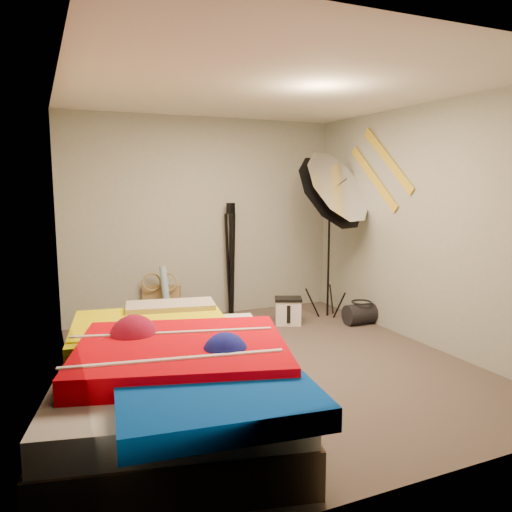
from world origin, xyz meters
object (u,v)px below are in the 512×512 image
camera_tripod (231,251)px  duffel_bag (361,314)px  tote_bag (162,304)px  bed (175,378)px  photo_umbrella (330,194)px  wrapping_roll (166,296)px  camera_case (288,312)px

camera_tripod → duffel_bag: bearing=-39.7°
tote_bag → bed: (-0.52, -2.61, 0.10)m
tote_bag → photo_umbrella: size_ratio=0.21×
camera_tripod → wrapping_roll: bearing=-170.0°
tote_bag → wrapping_roll: (0.01, -0.18, 0.13)m
camera_case → bed: bed is taller
duffel_bag → bed: 3.11m
tote_bag → camera_case: tote_bag is taller
duffel_bag → camera_tripod: size_ratio=0.28×
camera_case → duffel_bag: camera_case is taller
bed → photo_umbrella: photo_umbrella is taller
tote_bag → camera_case: size_ratio=1.50×
camera_case → duffel_bag: (0.82, -0.35, -0.03)m
bed → photo_umbrella: 3.28m
wrapping_roll → duffel_bag: size_ratio=1.76×
wrapping_roll → camera_case: size_ratio=2.38×
duffel_bag → bed: bearing=-149.3°
wrapping_roll → bed: bearing=-102.3°
camera_case → wrapping_roll: bearing=-178.1°
camera_case → photo_umbrella: bearing=20.2°
wrapping_roll → camera_case: bearing=-22.3°
photo_umbrella → camera_tripod: photo_umbrella is taller
tote_bag → camera_tripod: bearing=20.9°
bed → camera_tripod: 3.00m
duffel_bag → tote_bag: bearing=154.8°
camera_tripod → bed: bearing=-118.8°
camera_tripod → tote_bag: bearing=178.6°
camera_case → camera_tripod: (-0.46, 0.71, 0.68)m
bed → tote_bag: bearing=78.8°
bed → camera_tripod: camera_tripod is taller
bed → camera_tripod: bearing=61.2°
wrapping_roll → bed: wrapping_roll is taller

